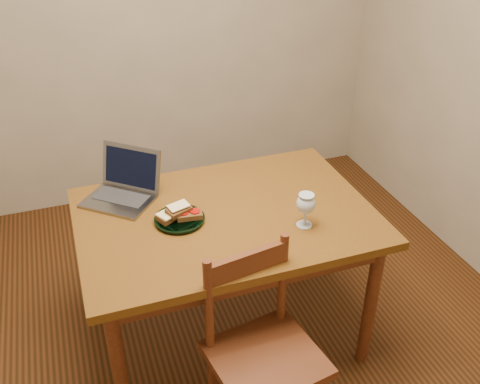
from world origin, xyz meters
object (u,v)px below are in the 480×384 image
object	(u,v)px
chair	(263,345)
plate	(180,219)
table	(226,229)
milk_glass	(305,210)
laptop	(124,185)

from	to	relation	value
chair	plate	bearing A→B (deg)	98.83
chair	table	bearing A→B (deg)	77.85
milk_glass	laptop	bearing A→B (deg)	144.07
table	plate	distance (m)	0.23
laptop	table	bearing A→B (deg)	3.30
table	plate	xyz separation A→B (m)	(-0.21, 0.01, 0.10)
plate	chair	bearing A→B (deg)	-71.87
chair	laptop	bearing A→B (deg)	104.41
table	milk_glass	world-z (taller)	milk_glass
chair	milk_glass	xyz separation A→B (m)	(0.32, 0.34, 0.35)
laptop	chair	bearing A→B (deg)	-25.80
plate	milk_glass	world-z (taller)	milk_glass
milk_glass	laptop	size ratio (longest dim) A/B	0.39
chair	plate	distance (m)	0.64
plate	milk_glass	bearing A→B (deg)	-22.71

